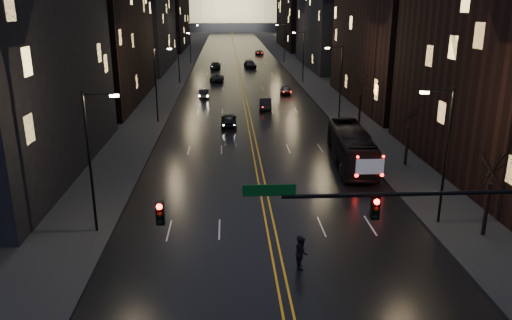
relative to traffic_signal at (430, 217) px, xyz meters
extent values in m
cube|color=black|center=(-5.91, 130.00, -5.09)|extent=(20.00, 320.00, 0.02)
cube|color=black|center=(-19.91, 130.00, -5.02)|extent=(8.00, 320.00, 0.16)
cube|color=black|center=(8.09, 130.00, -5.02)|extent=(8.00, 320.00, 0.16)
cube|color=orange|center=(-5.91, 130.00, -5.08)|extent=(0.62, 320.00, 0.01)
cube|color=black|center=(-26.91, 54.00, 8.90)|extent=(12.00, 30.00, 28.00)
cube|color=black|center=(-26.91, 92.00, 4.90)|extent=(12.00, 34.00, 20.00)
cube|color=black|center=(-26.91, 140.00, 6.90)|extent=(12.00, 40.00, 24.00)
cube|color=black|center=(15.09, 92.00, 7.90)|extent=(12.00, 34.00, 26.00)
cube|color=black|center=(15.09, 140.00, 5.90)|extent=(12.00, 40.00, 22.00)
cube|color=black|center=(-5.91, 250.00, -3.10)|extent=(90.00, 50.00, 4.00)
cylinder|color=black|center=(-0.41, 0.00, 1.10)|extent=(12.00, 0.18, 0.18)
cube|color=black|center=(-11.41, 0.00, 0.50)|extent=(0.35, 0.30, 1.00)
cube|color=black|center=(-2.41, 0.00, 0.50)|extent=(0.35, 0.30, 1.00)
sphere|color=#FF0705|center=(-11.41, -0.18, 0.85)|extent=(0.24, 0.24, 0.24)
sphere|color=#FF0705|center=(-2.41, -0.18, 0.85)|extent=(0.24, 0.24, 0.24)
cube|color=#053F14|center=(-6.91, 0.00, 1.40)|extent=(2.20, 0.06, 0.50)
cylinder|color=black|center=(5.09, 10.00, -0.60)|extent=(0.16, 0.16, 9.00)
cylinder|color=black|center=(4.19, 10.00, 3.70)|extent=(1.80, 0.10, 0.10)
cube|color=#F7C994|center=(3.29, 10.00, 3.60)|extent=(0.50, 0.25, 0.15)
cylinder|color=black|center=(-16.91, 10.00, -0.60)|extent=(0.16, 0.16, 9.00)
cylinder|color=black|center=(-16.01, 10.00, 3.70)|extent=(1.80, 0.10, 0.10)
cube|color=#F7C994|center=(-15.11, 10.00, 3.60)|extent=(0.50, 0.25, 0.15)
cylinder|color=black|center=(5.09, 40.00, -0.60)|extent=(0.16, 0.16, 9.00)
cylinder|color=black|center=(4.19, 40.00, 3.70)|extent=(1.80, 0.10, 0.10)
cube|color=#F7C994|center=(3.29, 40.00, 3.60)|extent=(0.50, 0.25, 0.15)
cylinder|color=black|center=(-16.91, 40.00, -0.60)|extent=(0.16, 0.16, 9.00)
cylinder|color=black|center=(-16.01, 40.00, 3.70)|extent=(1.80, 0.10, 0.10)
cube|color=#F7C994|center=(-15.11, 40.00, 3.60)|extent=(0.50, 0.25, 0.15)
cylinder|color=black|center=(5.09, 70.00, -0.60)|extent=(0.16, 0.16, 9.00)
cylinder|color=black|center=(4.19, 70.00, 3.70)|extent=(1.80, 0.10, 0.10)
cube|color=#F7C994|center=(3.29, 70.00, 3.60)|extent=(0.50, 0.25, 0.15)
cylinder|color=black|center=(-16.91, 70.00, -0.60)|extent=(0.16, 0.16, 9.00)
cylinder|color=black|center=(-16.01, 70.00, 3.70)|extent=(1.80, 0.10, 0.10)
cube|color=#F7C994|center=(-15.11, 70.00, 3.60)|extent=(0.50, 0.25, 0.15)
cylinder|color=black|center=(5.09, 100.00, -0.60)|extent=(0.16, 0.16, 9.00)
cylinder|color=black|center=(4.19, 100.00, 3.70)|extent=(1.80, 0.10, 0.10)
cube|color=#F7C994|center=(3.29, 100.00, 3.60)|extent=(0.50, 0.25, 0.15)
cylinder|color=black|center=(-16.91, 100.00, -0.60)|extent=(0.16, 0.16, 9.00)
cylinder|color=black|center=(-16.01, 100.00, 3.70)|extent=(1.80, 0.10, 0.10)
cube|color=#F7C994|center=(-15.11, 100.00, 3.60)|extent=(0.50, 0.25, 0.15)
cylinder|color=black|center=(7.09, 8.00, -3.35)|extent=(0.24, 0.24, 3.50)
cylinder|color=black|center=(7.09, 22.00, -3.35)|extent=(0.24, 0.24, 3.50)
cylinder|color=black|center=(7.09, 38.00, -3.35)|extent=(0.24, 0.24, 3.50)
imported|color=black|center=(2.31, 22.67, -3.47)|extent=(3.65, 11.90, 3.27)
imported|color=black|center=(-8.41, 37.64, -4.32)|extent=(1.86, 4.58, 1.56)
imported|color=black|center=(-12.02, 55.82, -4.41)|extent=(1.50, 4.24, 1.39)
imported|color=black|center=(-10.31, 72.08, -4.43)|extent=(2.62, 5.04, 1.36)
imported|color=black|center=(-10.96, 90.21, -4.34)|extent=(2.35, 5.35, 1.53)
imported|color=black|center=(-3.41, 46.86, -4.35)|extent=(1.93, 4.67, 1.50)
imported|color=black|center=(0.63, 58.22, -4.44)|extent=(2.05, 4.04, 1.32)
imported|color=black|center=(-3.41, 91.33, -4.32)|extent=(2.88, 5.65, 1.57)
imported|color=black|center=(0.45, 119.04, -4.46)|extent=(2.25, 4.66, 1.28)
imported|color=black|center=(-4.74, 5.00, -4.15)|extent=(0.56, 0.76, 1.90)
imported|color=black|center=(-4.68, 5.00, -4.20)|extent=(0.53, 0.90, 1.80)
camera|label=1|loc=(-8.57, -19.11, 8.81)|focal=35.00mm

